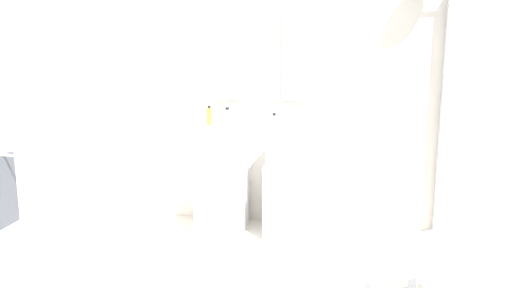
% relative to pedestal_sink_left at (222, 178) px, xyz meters
% --- Properties ---
extents(rear_partition, '(4.80, 0.10, 2.60)m').
position_rel_pedestal_sink_left_xyz_m(rear_partition, '(0.30, 0.33, 0.83)').
color(rear_partition, silver).
rests_on(rear_partition, ground_plane).
extents(pedestal_sink_left, '(0.41, 0.41, 1.03)m').
position_rel_pedestal_sink_left_xyz_m(pedestal_sink_left, '(0.00, 0.00, 0.00)').
color(pedestal_sink_left, white).
rests_on(pedestal_sink_left, ground_plane).
extents(pedestal_sink_right, '(0.41, 0.41, 1.03)m').
position_rel_pedestal_sink_left_xyz_m(pedestal_sink_right, '(0.59, 0.00, 0.00)').
color(pedestal_sink_right, white).
rests_on(pedestal_sink_right, ground_plane).
extents(vanity_mirror_left, '(0.22, 0.03, 0.74)m').
position_rel_pedestal_sink_left_xyz_m(vanity_mirror_left, '(0.00, 0.26, 1.03)').
color(vanity_mirror_left, '#8C9EA8').
extents(vanity_mirror_right, '(0.22, 0.03, 0.74)m').
position_rel_pedestal_sink_left_xyz_m(vanity_mirror_right, '(0.59, 0.26, 1.03)').
color(vanity_mirror_right, '#8C9EA8').
extents(shower_column, '(0.49, 0.24, 2.05)m').
position_rel_pedestal_sink_left_xyz_m(shower_column, '(1.87, 0.21, 0.61)').
color(shower_column, '#B7BABF').
rests_on(shower_column, ground_plane).
extents(lounge_chair, '(1.10, 1.10, 0.65)m').
position_rel_pedestal_sink_left_xyz_m(lounge_chair, '(1.51, -1.22, -0.12)').
color(lounge_chair, '#B7BABF').
rests_on(lounge_chair, ground_plane).
extents(towel_rack, '(0.37, 0.22, 0.95)m').
position_rel_pedestal_sink_left_xyz_m(towel_rack, '(-1.26, -1.21, 0.16)').
color(towel_rack, '#B7BABF').
rests_on(towel_rack, ground_plane).
extents(soap_bottle_white, '(0.06, 0.06, 0.18)m').
position_rel_pedestal_sink_left_xyz_m(soap_bottle_white, '(0.08, -0.09, 0.54)').
color(soap_bottle_white, white).
rests_on(soap_bottle_white, pedestal_sink_left).
extents(soap_bottle_clear, '(0.05, 0.05, 0.13)m').
position_rel_pedestal_sink_left_xyz_m(soap_bottle_clear, '(0.46, -0.03, 0.52)').
color(soap_bottle_clear, silver).
rests_on(soap_bottle_clear, pedestal_sink_right).
extents(soap_bottle_amber, '(0.05, 0.05, 0.17)m').
position_rel_pedestal_sink_left_xyz_m(soap_bottle_amber, '(-0.12, 0.06, 0.54)').
color(soap_bottle_amber, '#C68C38').
rests_on(soap_bottle_amber, pedestal_sink_left).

